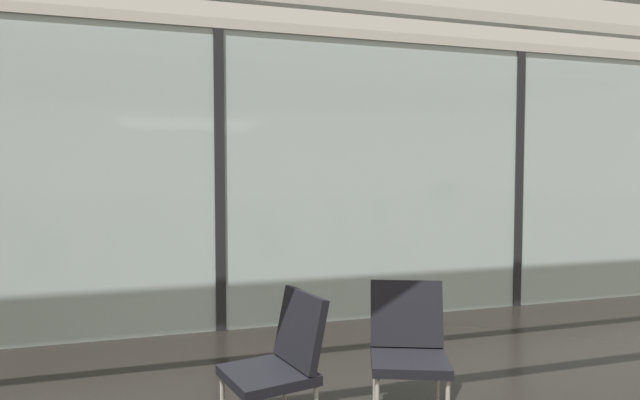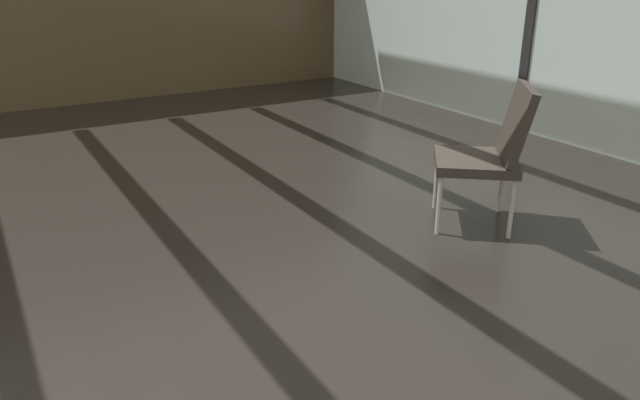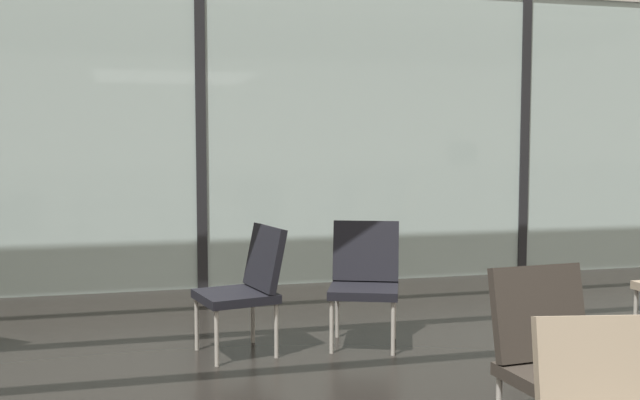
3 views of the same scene
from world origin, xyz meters
The scene contains 6 objects.
glass_curtain_wall centered at (0.00, 5.20, 1.50)m, with size 14.00×0.08×3.01m, color #A3B7B2.
window_mullion_1 centered at (0.00, 5.20, 1.50)m, with size 0.10×0.12×3.01m, color black.
window_mullion_2 centered at (3.50, 5.20, 1.50)m, with size 0.10×0.12×3.01m, color black.
parked_airplane centered at (-0.64, 9.62, 1.83)m, with size 14.28×3.66×3.66m.
lounge_chair_4 centered at (0.11, 2.86, 0.49)m, with size 0.62×0.59×0.87m.
lounge_chair_6 centered at (0.96, 2.89, 0.49)m, with size 0.64×0.66×0.87m.
Camera 1 is at (-0.58, -0.24, 1.60)m, focal length 30.12 mm.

